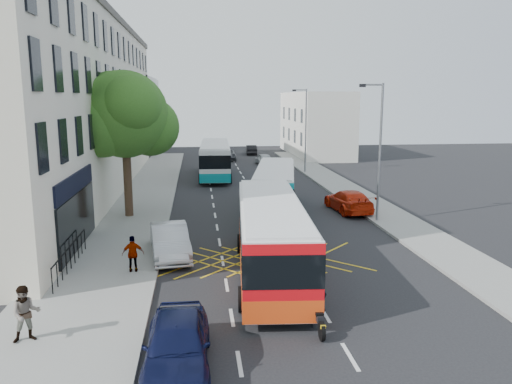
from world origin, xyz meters
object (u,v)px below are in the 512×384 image
object	(u,v)px
lamp_near	(378,145)
motorbike	(317,306)
lamp_far	(305,126)
distant_car_grey	(226,154)
distant_car_dark	(251,150)
bus_near	(271,236)
red_hatchback	(348,201)
street_tree	(124,115)
parked_car_silver	(170,241)
bus_far	(215,159)
pedestrian_near	(26,314)
distant_car_silver	(264,159)
pedestrian_far	(133,254)
parked_car_blue	(177,344)
bus_mid	(275,188)

from	to	relation	value
lamp_near	motorbike	world-z (taller)	lamp_near
lamp_far	distant_car_grey	size ratio (longest dim) A/B	1.68
lamp_near	distant_car_dark	world-z (taller)	lamp_near
lamp_near	distant_car_grey	xyz separation A→B (m)	(-7.00, 31.38, -3.96)
bus_near	red_hatchback	distance (m)	12.99
street_tree	distant_car_dark	world-z (taller)	street_tree
motorbike	distant_car_dark	bearing A→B (deg)	86.79
parked_car_silver	distant_car_grey	bearing A→B (deg)	75.08
bus_near	distant_car_grey	xyz separation A→B (m)	(0.46, 39.33, -0.99)
bus_far	lamp_far	bearing A→B (deg)	11.67
distant_car_dark	pedestrian_near	world-z (taller)	pedestrian_near
lamp_far	parked_car_silver	size ratio (longest dim) A/B	1.71
distant_car_silver	distant_car_dark	xyz separation A→B (m)	(-0.29, 10.13, -0.01)
lamp_far	pedestrian_far	size ratio (longest dim) A/B	5.19
street_tree	motorbike	distance (m)	18.86
lamp_near	distant_car_silver	distance (m)	27.21
distant_car_silver	parked_car_silver	bearing A→B (deg)	68.87
bus_near	distant_car_silver	xyz separation A→B (m)	(4.35, 34.68, -1.02)
street_tree	distant_car_silver	world-z (taller)	street_tree
lamp_far	pedestrian_near	xyz separation A→B (m)	(-15.61, -33.20, -3.60)
distant_car_silver	distant_car_dark	distance (m)	10.13
lamp_far	pedestrian_near	size ratio (longest dim) A/B	4.62
street_tree	distant_car_grey	world-z (taller)	street_tree
parked_car_silver	distant_car_grey	xyz separation A→B (m)	(4.80, 36.51, -0.11)
lamp_near	pedestrian_far	world-z (taller)	lamp_near
parked_car_blue	lamp_far	bearing A→B (deg)	73.13
pedestrian_far	pedestrian_near	bearing A→B (deg)	62.51
parked_car_blue	parked_car_silver	size ratio (longest dim) A/B	0.95
lamp_near	motorbike	distance (m)	15.35
distant_car_grey	distant_car_dark	world-z (taller)	distant_car_grey
bus_mid	distant_car_silver	world-z (taller)	bus_mid
lamp_far	parked_car_silver	world-z (taller)	lamp_far
distant_car_silver	motorbike	bearing A→B (deg)	78.90
street_tree	red_hatchback	bearing A→B (deg)	0.54
lamp_near	bus_far	distance (m)	20.73
lamp_far	parked_car_silver	bearing A→B (deg)	-115.14
street_tree	pedestrian_far	size ratio (longest dim) A/B	5.71
lamp_near	bus_near	size ratio (longest dim) A/B	0.71
street_tree	parked_car_silver	size ratio (longest dim) A/B	1.89
motorbike	parked_car_silver	distance (m)	9.56
lamp_far	bus_near	size ratio (longest dim) A/B	0.71
lamp_near	lamp_far	distance (m)	20.00
bus_mid	parked_car_blue	world-z (taller)	bus_mid
bus_far	pedestrian_near	size ratio (longest dim) A/B	6.60
red_hatchback	distant_car_silver	bearing A→B (deg)	-88.81
bus_near	pedestrian_near	world-z (taller)	bus_near
distant_car_silver	bus_far	bearing A→B (deg)	49.41
lamp_near	pedestrian_near	bearing A→B (deg)	-139.80
lamp_near	parked_car_blue	xyz separation A→B (m)	(-11.10, -15.09, -3.86)
distant_car_grey	distant_car_dark	xyz separation A→B (m)	(3.60, 5.48, -0.04)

